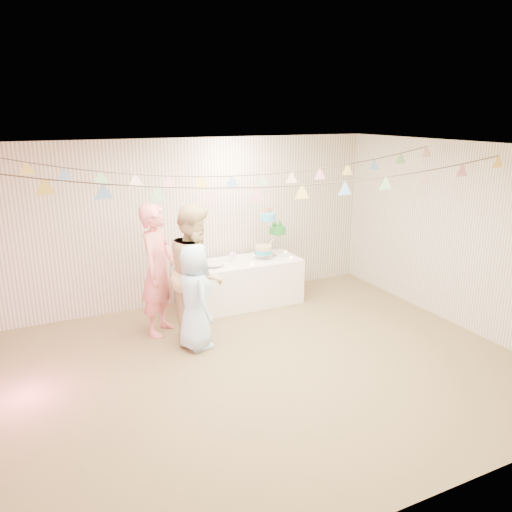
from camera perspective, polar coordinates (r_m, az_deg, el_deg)
name	(u,v)px	position (r m, az deg, el deg)	size (l,w,h in m)	color
floor	(269,365)	(6.24, 1.55, -12.30)	(6.00, 6.00, 0.00)	brown
ceiling	(271,148)	(5.50, 1.76, 12.26)	(6.00, 6.00, 0.00)	white
back_wall	(198,221)	(7.97, -6.61, 3.94)	(6.00, 6.00, 0.00)	silver
front_wall	(430,355)	(3.84, 19.24, -10.64)	(6.00, 6.00, 0.00)	silver
right_wall	(461,236)	(7.55, 22.37, 2.13)	(5.00, 5.00, 0.00)	silver
table	(240,283)	(7.93, -1.81, -3.10)	(1.91, 0.76, 0.72)	white
cake_stand	(270,232)	(7.99, 1.61, 2.76)	(0.67, 0.39, 0.74)	silver
cake_bottom	(263,251)	(7.94, 0.83, 0.55)	(0.31, 0.31, 0.15)	#2BADCB
cake_middle	(277,231)	(8.15, 2.45, 2.91)	(0.27, 0.27, 0.22)	#1B7C29
cake_top_tier	(268,217)	(7.88, 1.34, 4.47)	(0.25, 0.25, 0.19)	#46ABDD
platter	(213,263)	(7.59, -4.93, -0.85)	(0.33, 0.33, 0.02)	white
posy	(232,255)	(7.79, -2.73, 0.15)	(0.13, 0.13, 0.15)	white
person_adult_a	(158,270)	(6.89, -11.15, -1.60)	(0.66, 0.43, 1.82)	#ED7C7F
person_adult_b	(196,273)	(6.67, -6.85, -1.89)	(0.90, 0.70, 1.84)	#D7BA84
person_child	(195,297)	(6.44, -7.01, -4.67)	(0.68, 0.44, 1.39)	#B4DAFE
bunting_back	(232,162)	(6.51, -2.78, 10.65)	(5.60, 1.10, 0.40)	pink
bunting_front	(280,176)	(5.35, 2.73, 9.13)	(5.60, 0.90, 0.36)	#72A5E5
tealight_0	(195,270)	(7.41, -7.03, -1.58)	(0.04, 0.04, 0.03)	#FFD88C
tealight_1	(215,260)	(7.85, -4.70, -0.49)	(0.04, 0.04, 0.03)	#FFD88C
tealight_2	(252,263)	(7.66, -0.48, -0.85)	(0.04, 0.04, 0.03)	#FFD88C
tealight_3	(254,254)	(8.15, -0.20, 0.19)	(0.04, 0.04, 0.03)	#FFD88C
tealight_4	(291,257)	(8.02, 4.06, -0.12)	(0.04, 0.04, 0.03)	#FFD88C
tealight_5	(286,251)	(8.33, 3.42, 0.52)	(0.04, 0.04, 0.03)	#FFD88C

